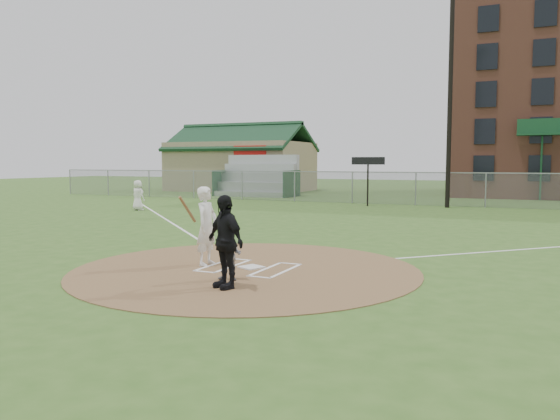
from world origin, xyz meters
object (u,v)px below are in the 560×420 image
at_px(home_plate, 251,267).
at_px(umpire, 225,242).
at_px(catcher, 229,255).
at_px(batter_at_plate, 207,226).
at_px(ondeck_player, 138,195).

xyz_separation_m(home_plate, umpire, (0.49, -2.13, 0.95)).
height_order(catcher, batter_at_plate, batter_at_plate).
relative_size(catcher, ondeck_player, 0.70).
height_order(ondeck_player, batter_at_plate, batter_at_plate).
bearing_deg(catcher, ondeck_player, 125.28).
bearing_deg(umpire, ondeck_player, 160.02).
relative_size(umpire, batter_at_plate, 0.97).
xyz_separation_m(umpire, batter_at_plate, (-1.69, 2.00, 0.03)).
height_order(umpire, batter_at_plate, batter_at_plate).
bearing_deg(batter_at_plate, umpire, -49.75).
relative_size(home_plate, ondeck_player, 0.30).
bearing_deg(umpire, home_plate, 129.06).
distance_m(home_plate, catcher, 1.57).
bearing_deg(umpire, batter_at_plate, 156.22).
bearing_deg(catcher, batter_at_plate, 127.12).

